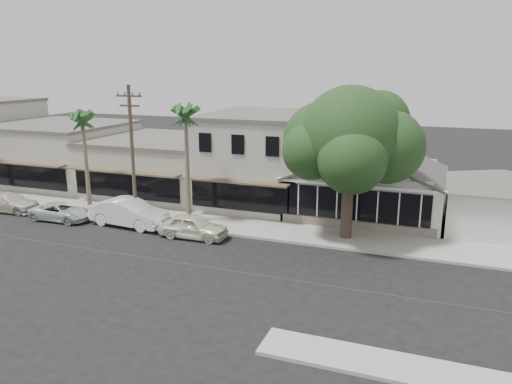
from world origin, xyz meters
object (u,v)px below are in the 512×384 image
at_px(car_3, 9,202).
at_px(car_2, 61,212).
at_px(utility_pole, 132,151).
at_px(car_1, 129,213).
at_px(shade_tree, 350,139).
at_px(car_0, 193,226).

bearing_deg(car_3, car_2, -98.78).
xyz_separation_m(utility_pole, car_1, (-0.03, -0.75, -3.90)).
xyz_separation_m(car_1, car_3, (-10.00, -0.21, -0.22)).
xyz_separation_m(car_1, shade_tree, (13.63, 2.64, 5.12)).
bearing_deg(shade_tree, car_1, -169.05).
bearing_deg(car_0, shade_tree, -70.76).
distance_m(car_0, car_1, 5.04).
distance_m(car_0, shade_tree, 10.62).
distance_m(car_1, car_2, 5.04).
bearing_deg(car_0, car_1, 81.57).
height_order(utility_pole, car_0, utility_pole).
relative_size(car_0, car_2, 1.00).
height_order(utility_pole, car_1, utility_pole).
xyz_separation_m(car_0, car_2, (-10.00, 0.02, -0.14)).
bearing_deg(car_0, car_3, 87.03).
distance_m(car_1, car_3, 10.00).
bearing_deg(car_1, car_3, 95.32).
bearing_deg(car_2, utility_pole, -77.09).
relative_size(car_1, shade_tree, 0.59).
bearing_deg(utility_pole, car_2, -165.06).
bearing_deg(utility_pole, car_3, -174.57).
xyz_separation_m(utility_pole, car_3, (-10.03, -0.95, -4.13)).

